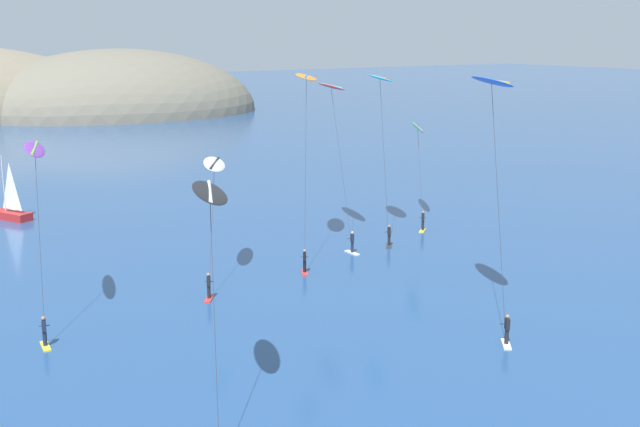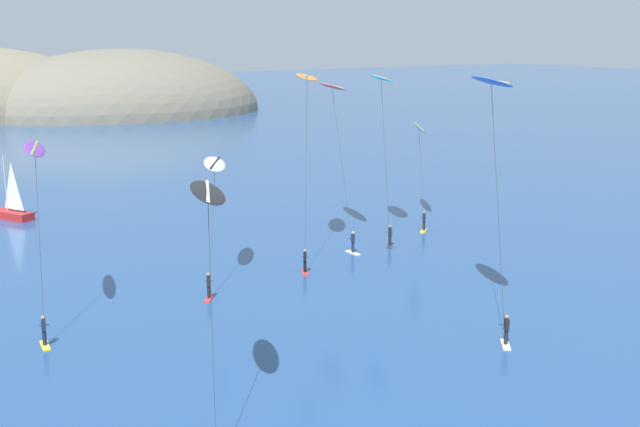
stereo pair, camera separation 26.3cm
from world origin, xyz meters
name	(u,v)px [view 1 (the left image)]	position (x,y,z in m)	size (l,w,h in m)	color
headland_island	(25,115)	(8.67, 154.96, 0.00)	(96.91, 56.02, 28.15)	#7A705B
sailboat_near	(6,211)	(-16.46, 60.23, 0.64)	(3.50, 5.74, 5.70)	#B22323
kitesurfer_orange	(306,90)	(-0.25, 35.57, 12.21)	(5.89, 8.01, 13.45)	red
kitesurfer_black	(211,213)	(-18.00, 15.28, 9.08)	(4.01, 7.40, 10.24)	yellow
kitesurfer_purple	(36,166)	(-20.85, 31.00, 9.17)	(2.83, 7.27, 10.41)	yellow
kitesurfer_cyan	(381,89)	(7.75, 37.06, 11.89)	(4.27, 7.15, 13.07)	#2D2D33
kitesurfer_red	(333,98)	(4.18, 38.60, 11.26)	(3.62, 9.38, 12.41)	silver
kitesurfer_white	(214,174)	(-8.86, 33.47, 7.18)	(5.13, 7.13, 8.19)	red
kitesurfer_blue	(493,100)	(0.20, 17.54, 12.68)	(4.18, 7.06, 14.01)	silver
kitesurfer_green	(418,136)	(14.08, 39.71, 7.48)	(5.53, 7.60, 8.56)	yellow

